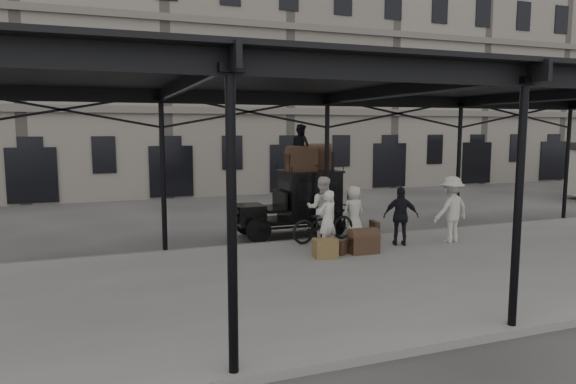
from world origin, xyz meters
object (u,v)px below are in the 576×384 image
at_px(porter_official, 401,216).
at_px(bicycle, 323,223).
at_px(taxi, 300,200).
at_px(steamer_trunk_platform, 363,243).
at_px(porter_left, 327,221).
at_px(steamer_trunk_roof_near, 301,161).

height_order(porter_official, bicycle, porter_official).
bearing_deg(taxi, steamer_trunk_platform, -82.32).
distance_m(porter_left, steamer_trunk_roof_near, 3.06).
bearing_deg(porter_official, steamer_trunk_platform, 43.36).
distance_m(steamer_trunk_roof_near, steamer_trunk_platform, 3.91).
bearing_deg(bicycle, steamer_trunk_platform, -175.79).
distance_m(taxi, bicycle, 1.85).
bearing_deg(steamer_trunk_platform, bicycle, 107.30).
height_order(porter_official, steamer_trunk_platform, porter_official).
bearing_deg(steamer_trunk_roof_near, bicycle, -86.67).
bearing_deg(porter_official, porter_left, 22.15).
bearing_deg(steamer_trunk_platform, steamer_trunk_roof_near, 102.74).
bearing_deg(steamer_trunk_roof_near, steamer_trunk_platform, -81.43).
bearing_deg(taxi, bicycle, -88.80).
height_order(porter_left, steamer_trunk_platform, porter_left).
bearing_deg(porter_official, steamer_trunk_roof_near, -28.05).
bearing_deg(steamer_trunk_platform, porter_left, 145.74).
height_order(porter_left, porter_official, porter_official).
distance_m(porter_left, porter_official, 2.31).
height_order(taxi, steamer_trunk_platform, taxi).
height_order(porter_left, bicycle, porter_left).
xyz_separation_m(porter_official, steamer_trunk_roof_near, (-2.05, 2.78, 1.51)).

